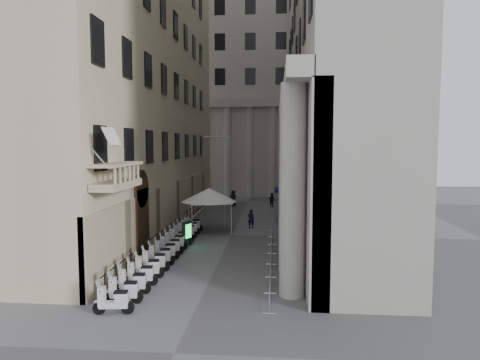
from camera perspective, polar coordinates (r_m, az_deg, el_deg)
The scene contains 35 objects.
ground at distance 16.08m, azimuth -8.78°, elevation -21.88°, with size 120.00×120.00×0.00m, color #4A4A4D.
left_building at distance 38.82m, azimuth -12.46°, elevation 19.37°, with size 5.00×36.00×34.00m, color beige.
right_building_far at distance 48.42m, azimuth 10.16°, elevation 22.59°, with size 5.00×20.00×44.00m, color #AAA8A0.
far_building at distance 62.52m, azimuth 1.65°, elevation 12.04°, with size 22.00×10.00×30.00m, color #AAA8A0.
iron_fence at distance 33.66m, azimuth -8.70°, elevation -7.56°, with size 0.30×28.00×1.40m, color black, non-canonical shape.
blue_awning at distance 40.60m, azimuth 5.74°, elevation -5.38°, with size 1.60×3.00×3.00m, color navy, non-canonical shape.
flag at distance 21.60m, azimuth -16.25°, elevation -14.85°, with size 1.00×1.40×8.20m, color #9E0C11, non-canonical shape.
scooter_0 at distance 19.75m, azimuth -16.42°, elevation -16.78°, with size 0.56×1.40×1.50m, color silver, non-canonical shape.
scooter_1 at distance 20.81m, azimuth -15.16°, elevation -15.61°, with size 0.56×1.40×1.50m, color silver, non-canonical shape.
scooter_2 at distance 21.89m, azimuth -14.04°, elevation -14.54°, with size 0.56×1.40×1.50m, color silver, non-canonical shape.
scooter_3 at distance 22.98m, azimuth -13.03°, elevation -13.56°, with size 0.56×1.40×1.50m, color silver, non-canonical shape.
scooter_4 at distance 24.09m, azimuth -12.12°, elevation -12.68°, with size 0.56×1.40×1.50m, color silver, non-canonical shape.
scooter_5 at distance 25.21m, azimuth -11.30°, elevation -11.87°, with size 0.56×1.40×1.50m, color silver, non-canonical shape.
scooter_6 at distance 26.33m, azimuth -10.55°, elevation -11.12°, with size 0.56×1.40×1.50m, color silver, non-canonical shape.
scooter_7 at distance 27.46m, azimuth -9.86°, elevation -10.44°, with size 0.56×1.40×1.50m, color silver, non-canonical shape.
scooter_8 at distance 28.61m, azimuth -9.24°, elevation -9.80°, with size 0.56×1.40×1.50m, color silver, non-canonical shape.
scooter_9 at distance 29.75m, azimuth -8.66°, elevation -9.22°, with size 0.56×1.40×1.50m, color silver, non-canonical shape.
scooter_10 at distance 30.90m, azimuth -8.13°, elevation -8.68°, with size 0.56×1.40×1.50m, color silver, non-canonical shape.
scooter_11 at distance 32.06m, azimuth -7.64°, elevation -8.17°, with size 0.56×1.40×1.50m, color silver, non-canonical shape.
scooter_12 at distance 33.22m, azimuth -7.18°, elevation -7.71°, with size 0.56×1.40×1.50m, color silver, non-canonical shape.
scooter_13 at distance 34.39m, azimuth -6.75°, elevation -7.27°, with size 0.56×1.40×1.50m, color silver, non-canonical shape.
scooter_14 at distance 35.56m, azimuth -6.36°, elevation -6.86°, with size 0.56×1.40×1.50m, color silver, non-canonical shape.
barrier_0 at distance 20.17m, azimuth 3.97°, elevation -16.11°, with size 0.60×2.40×1.10m, color #B1B5BA, non-canonical shape.
barrier_1 at distance 22.53m, azimuth 4.07°, elevation -13.83°, with size 0.60×2.40×1.10m, color #B1B5BA, non-canonical shape.
barrier_2 at distance 24.91m, azimuth 4.15°, elevation -11.99°, with size 0.60×2.40×1.10m, color #B1B5BA, non-canonical shape.
barrier_3 at distance 27.31m, azimuth 4.22°, elevation -10.47°, with size 0.60×2.40×1.10m, color #B1B5BA, non-canonical shape.
barrier_4 at distance 29.73m, azimuth 4.27°, elevation -9.19°, with size 0.60×2.40×1.10m, color #B1B5BA, non-canonical shape.
barrier_5 at distance 32.16m, azimuth 4.31°, elevation -8.11°, with size 0.60×2.40×1.10m, color #B1B5BA, non-canonical shape.
barrier_6 at distance 34.60m, azimuth 4.35°, elevation -7.17°, with size 0.60×2.40×1.10m, color #B1B5BA, non-canonical shape.
security_tent at distance 34.55m, azimuth -3.40°, elevation -2.12°, with size 4.44×4.44×3.60m.
street_lamp at distance 42.40m, azimuth -4.30°, elevation 1.48°, with size 2.57×0.59×7.93m.
info_kiosk at distance 30.58m, azimuth -7.08°, elevation -7.10°, with size 0.57×0.86×1.76m.
pedestrian_a at distance 36.63m, azimuth 1.47°, elevation -5.20°, with size 0.59×0.39×1.61m, color black.
pedestrian_b at distance 48.91m, azimuth 4.25°, elevation -2.67°, with size 0.77×0.60×1.59m, color black.
pedestrian_c at distance 49.30m, azimuth -0.92°, elevation -2.45°, with size 0.90×0.59×1.84m, color black.
Camera 1 is at (3.46, -13.94, 7.23)m, focal length 32.00 mm.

